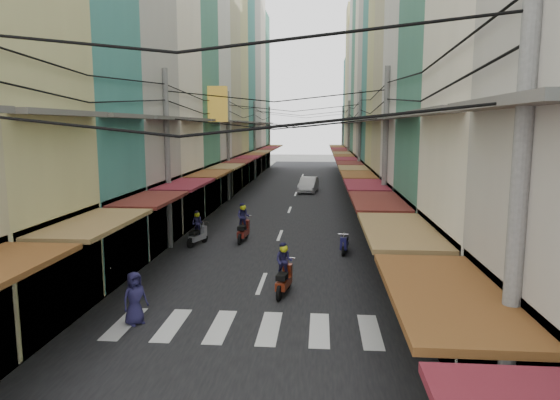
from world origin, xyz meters
The scene contains 15 objects.
ground centered at (0.00, 0.00, 0.00)m, with size 160.00×160.00×0.00m, color #61615D.
road centered at (0.00, 20.00, 0.01)m, with size 10.00×80.00×0.02m, color black.
sidewalk_left centered at (-6.50, 20.00, 0.03)m, with size 3.00×80.00×0.06m, color slate.
sidewalk_right centered at (6.50, 20.00, 0.03)m, with size 3.00×80.00×0.06m, color slate.
crosswalk centered at (0.00, -6.00, 0.03)m, with size 7.55×2.40×0.01m.
building_row_left centered at (-7.92, 16.56, 9.78)m, with size 7.80×67.67×23.70m.
building_row_right centered at (7.92, 16.45, 9.41)m, with size 7.80×68.98×22.59m.
utility_poles centered at (0.00, 15.01, 6.59)m, with size 10.20×66.13×8.20m.
white_car centered at (1.03, 23.29, 0.00)m, with size 4.57×1.79×1.61m, color silver.
bicycle centered at (7.50, 0.83, 0.00)m, with size 0.58×1.55×1.07m, color black.
moving_scooters centered at (-0.94, 1.89, 0.54)m, with size 7.31×9.45×1.90m.
parked_scooters centered at (3.89, -4.85, 0.48)m, with size 12.99×12.86×1.01m.
pedestrians centered at (-3.92, 2.71, 1.01)m, with size 12.99×26.67×2.24m.
market_umbrella centered at (5.61, -7.61, 2.07)m, with size 2.22×2.22×2.35m.
traffic_sign centered at (4.78, -1.27, 1.88)m, with size 0.10×0.58×2.63m.
Camera 1 is at (2.09, -19.26, 5.66)m, focal length 32.00 mm.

